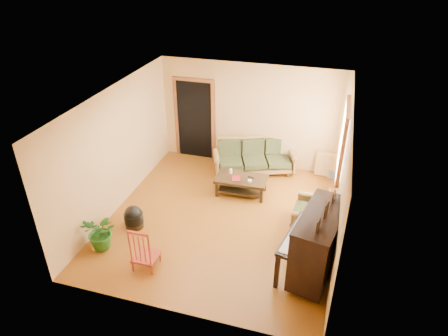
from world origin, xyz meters
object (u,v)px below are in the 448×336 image
(armchair, at_px, (310,209))
(potted_plant, at_px, (101,232))
(piano, at_px, (318,245))
(ceramic_crock, at_px, (332,174))
(coffee_table, at_px, (241,186))
(footstool, at_px, (134,219))
(sofa, at_px, (254,157))
(red_chair, at_px, (145,246))

(armchair, xyz_separation_m, potted_plant, (-3.62, -1.77, -0.03))
(piano, distance_m, ceramic_crock, 3.42)
(piano, bearing_deg, ceramic_crock, 99.70)
(ceramic_crock, bearing_deg, potted_plant, -136.21)
(coffee_table, distance_m, footstool, 2.51)
(sofa, bearing_deg, piano, -81.14)
(armchair, relative_size, red_chair, 0.89)
(coffee_table, bearing_deg, ceramic_crock, 33.50)
(armchair, relative_size, ceramic_crock, 3.47)
(footstool, bearing_deg, coffee_table, 45.31)
(sofa, height_order, coffee_table, sofa)
(red_chair, bearing_deg, sofa, 72.71)
(potted_plant, bearing_deg, red_chair, -12.02)
(red_chair, bearing_deg, armchair, 36.17)
(potted_plant, bearing_deg, ceramic_crock, 43.79)
(piano, xyz_separation_m, red_chair, (-2.87, -0.65, -0.19))
(piano, xyz_separation_m, ceramic_crock, (0.12, 3.38, -0.52))
(piano, distance_m, potted_plant, 3.89)
(piano, height_order, ceramic_crock, piano)
(footstool, bearing_deg, piano, -4.81)
(footstool, bearing_deg, red_chair, -52.43)
(coffee_table, relative_size, red_chair, 1.28)
(coffee_table, distance_m, ceramic_crock, 2.35)
(coffee_table, bearing_deg, footstool, -134.69)
(piano, bearing_deg, coffee_table, 143.06)
(coffee_table, bearing_deg, sofa, 85.95)
(piano, relative_size, footstool, 3.73)
(ceramic_crock, relative_size, potted_plant, 0.31)
(footstool, relative_size, ceramic_crock, 1.69)
(armchair, distance_m, piano, 1.38)
(sofa, distance_m, armchair, 2.34)
(sofa, height_order, footstool, sofa)
(sofa, bearing_deg, red_chair, -127.08)
(sofa, distance_m, red_chair, 3.91)
(armchair, distance_m, ceramic_crock, 2.10)
(sofa, bearing_deg, armchair, -70.13)
(armchair, height_order, potted_plant, armchair)
(footstool, bearing_deg, sofa, 56.78)
(coffee_table, relative_size, piano, 0.80)
(sofa, xyz_separation_m, armchair, (1.52, -1.77, -0.02))
(footstool, xyz_separation_m, red_chair, (0.73, -0.95, 0.26))
(coffee_table, xyz_separation_m, armchair, (1.59, -0.75, 0.19))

